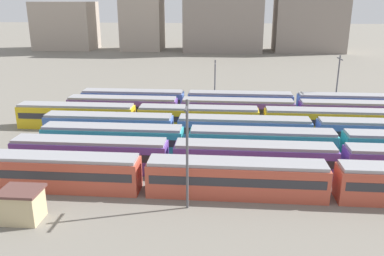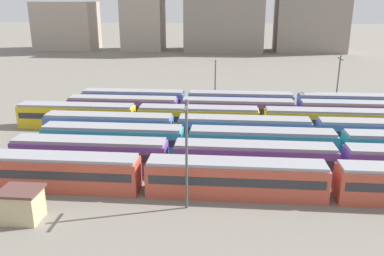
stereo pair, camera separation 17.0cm
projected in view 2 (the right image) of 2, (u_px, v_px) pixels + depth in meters
The scene contains 12 objects.
ground_plane at pixel (117, 140), 56.85m from camera, with size 600.00×600.00×0.00m, color slate.
train_track_0 at pixel (236, 178), 40.11m from camera, with size 55.80×3.06×3.75m.
train_track_1 at pixel (340, 162), 44.08m from camera, with size 74.70×3.06×3.75m.
train_track_3 at pixel (244, 130), 54.79m from camera, with size 55.80×3.06×3.75m.
train_track_4 at pixel (326, 122), 58.71m from camera, with size 93.60×3.06×3.75m.
train_track_6 at pixel (352, 105), 68.03m from camera, with size 93.60×3.06×3.75m.
catenary_pole_1 at pixel (215, 81), 71.96m from camera, with size 0.24×3.20×8.83m.
catenary_pole_2 at pixel (187, 150), 36.44m from camera, with size 0.24×3.20×10.65m.
catenary_pole_3 at pixel (338, 81), 69.65m from camera, with size 0.24×3.20×9.93m.
signal_hut at pixel (22, 204), 35.67m from camera, with size 3.60×3.00×3.04m.
distant_building_0 at pixel (67, 26), 158.84m from camera, with size 22.94×15.55×18.31m, color #A89989.
distant_building_3 at pixel (312, 8), 148.85m from camera, with size 25.78×15.73×32.30m, color gray.
Camera 2 is at (15.37, -36.88, 18.97)m, focal length 37.38 mm.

